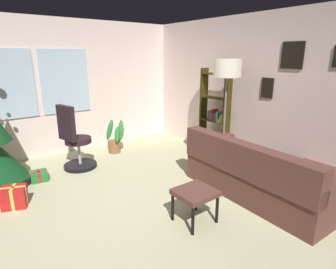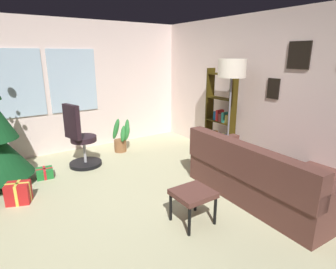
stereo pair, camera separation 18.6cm
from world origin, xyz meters
name	(u,v)px [view 1 (the left image)]	position (x,y,z in m)	size (l,w,h in m)	color
ground_plane	(141,218)	(0.00, 0.00, -0.05)	(4.95, 5.77, 0.10)	#B8B68E
wall_back_with_windows	(57,88)	(-0.02, 2.93, 1.29)	(4.95, 0.12, 2.56)	silver
wall_right_with_frames	(270,94)	(2.52, 0.00, 1.28)	(0.12, 5.77, 2.56)	silver
couch	(274,177)	(1.72, -0.70, 0.28)	(1.77, 2.15, 0.83)	brown
footstool	(195,195)	(0.43, -0.50, 0.35)	(0.44, 0.41, 0.40)	brown
gift_box_red	(14,197)	(-1.20, 1.15, 0.14)	(0.35, 0.31, 0.28)	red
gift_box_green	(39,176)	(-0.76, 1.80, 0.07)	(0.27, 0.28, 0.15)	#1E722D
office_chair	(75,144)	(-0.11, 1.91, 0.44)	(0.56, 0.56, 1.12)	black
bookshelf	(215,118)	(2.26, 0.94, 0.74)	(0.18, 0.64, 1.66)	#342808
floor_lamp	(227,74)	(1.85, 0.35, 1.61)	(0.43, 0.43, 1.84)	slate
potted_plant	(116,139)	(0.80, 2.24, 0.28)	(0.40, 0.40, 0.68)	brown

